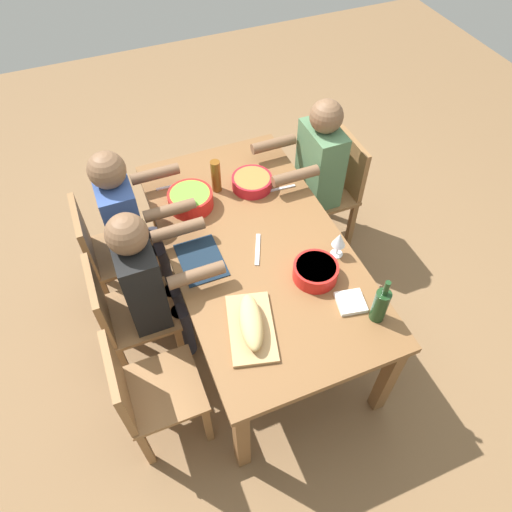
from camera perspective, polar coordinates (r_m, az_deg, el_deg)
name	(u,v)px	position (r m, az deg, el deg)	size (l,w,h in m)	color
ground_plane	(256,314)	(3.30, 0.00, -7.01)	(8.00, 8.00, 0.00)	brown
dining_table	(256,253)	(2.76, 0.00, 0.42)	(1.84, 0.98, 0.74)	brown
chair_near_center	(124,313)	(2.83, -15.49, -6.64)	(0.40, 0.40, 0.85)	olive
diner_near_center	(150,281)	(2.65, -12.65, -2.96)	(0.41, 0.53, 1.20)	#2D2D38
chair_near_left	(108,251)	(3.15, -17.36, 0.61)	(0.40, 0.40, 0.85)	olive
diner_near_left	(129,219)	(2.99, -14.94, 4.28)	(0.41, 0.53, 1.20)	#2D2D38
chair_near_right	(146,392)	(2.57, -13.11, -15.55)	(0.40, 0.40, 0.85)	olive
chair_far_left	(334,186)	(3.48, 9.38, 8.28)	(0.40, 0.40, 0.85)	olive
diner_far_left	(314,169)	(3.26, 6.98, 10.33)	(0.41, 0.53, 1.20)	#2D2D38
serving_bowl_greens	(316,271)	(2.53, 7.15, -1.75)	(0.24, 0.24, 0.09)	red
serving_bowl_salad	(190,199)	(2.90, -7.86, 6.81)	(0.27, 0.27, 0.10)	red
serving_bowl_fruit	(252,182)	(3.01, -0.49, 8.92)	(0.25, 0.25, 0.08)	#B21923
cutting_board	(251,328)	(2.36, -0.57, -8.61)	(0.40, 0.22, 0.02)	tan
bread_loaf	(251,322)	(2.32, -0.59, -7.91)	(0.32, 0.11, 0.09)	tan
wine_bottle	(380,305)	(2.40, 14.70, -5.67)	(0.08, 0.08, 0.29)	#193819
beer_bottle	(216,176)	(2.96, -4.82, 9.52)	(0.06, 0.06, 0.22)	brown
wine_glass	(339,240)	(2.60, 9.93, 1.86)	(0.08, 0.08, 0.17)	silver
placemat_near_center	(201,260)	(2.64, -6.61, -0.47)	(0.32, 0.23, 0.01)	#142333
fork_near_left	(170,187)	(3.08, -10.30, 8.19)	(0.02, 0.17, 0.01)	silver
fork_far_left	(282,188)	(3.03, 3.18, 8.14)	(0.02, 0.17, 0.01)	silver
carving_knife	(258,249)	(2.67, 0.19, 0.81)	(0.23, 0.02, 0.01)	silver
napkin_stack	(351,302)	(2.49, 11.29, -5.45)	(0.14, 0.14, 0.02)	white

